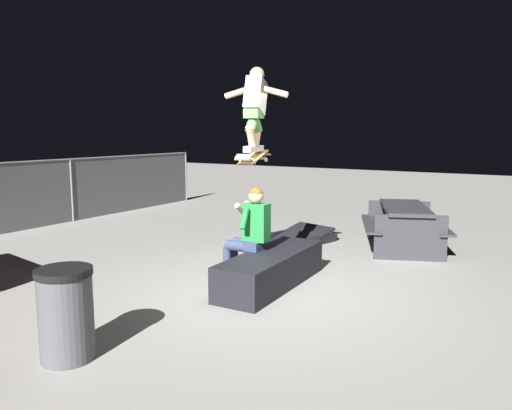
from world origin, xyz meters
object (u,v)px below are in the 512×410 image
object	(u,v)px
person_sitting_on_ledge	(249,230)
picnic_table_back	(404,220)
skateboard	(254,157)
kicker_ramp	(295,240)
ledge_box_main	(271,269)
skater_airborne	(255,105)
trash_bin	(66,314)

from	to	relation	value
person_sitting_on_ledge	picnic_table_back	xyz separation A→B (m)	(2.90, -1.30, -0.20)
person_sitting_on_ledge	picnic_table_back	world-z (taller)	person_sitting_on_ledge
skateboard	picnic_table_back	xyz separation A→B (m)	(2.72, -1.34, -1.16)
skateboard	picnic_table_back	size ratio (longest dim) A/B	0.50
kicker_ramp	picnic_table_back	size ratio (longest dim) A/B	0.71
ledge_box_main	person_sitting_on_ledge	world-z (taller)	person_sitting_on_ledge
person_sitting_on_ledge	kicker_ramp	size ratio (longest dim) A/B	0.87
skateboard	kicker_ramp	xyz separation A→B (m)	(2.17, 0.45, -1.60)
ledge_box_main	picnic_table_back	world-z (taller)	picnic_table_back
skater_airborne	skateboard	bearing A→B (deg)	-165.88
person_sitting_on_ledge	skateboard	xyz separation A→B (m)	(0.18, 0.04, 0.96)
trash_bin	skateboard	bearing A→B (deg)	-2.12
picnic_table_back	person_sitting_on_ledge	bearing A→B (deg)	155.78
ledge_box_main	skater_airborne	size ratio (longest dim) A/B	1.78
skater_airborne	trash_bin	xyz separation A→B (m)	(-3.03, 0.10, -1.93)
person_sitting_on_ledge	kicker_ramp	bearing A→B (deg)	11.66
person_sitting_on_ledge	skater_airborne	world-z (taller)	skater_airborne
kicker_ramp	trash_bin	bearing A→B (deg)	-176.25
person_sitting_on_ledge	picnic_table_back	distance (m)	3.19
ledge_box_main	person_sitting_on_ledge	distance (m)	0.60
skater_airborne	kicker_ramp	size ratio (longest dim) A/B	0.76
kicker_ramp	skateboard	bearing A→B (deg)	-168.34
skater_airborne	picnic_table_back	xyz separation A→B (m)	(2.66, -1.36, -1.84)
person_sitting_on_ledge	kicker_ramp	distance (m)	2.49
skateboard	skater_airborne	xyz separation A→B (m)	(0.05, 0.01, 0.69)
ledge_box_main	skater_airborne	distance (m)	2.18
skateboard	trash_bin	distance (m)	3.22
picnic_table_back	trash_bin	xyz separation A→B (m)	(-5.69, 1.45, -0.08)
ledge_box_main	skateboard	xyz separation A→B (m)	(0.22, 0.40, 1.43)
kicker_ramp	picnic_table_back	bearing A→B (deg)	-72.95
kicker_ramp	ledge_box_main	bearing A→B (deg)	-160.44
skateboard	kicker_ramp	distance (m)	2.73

